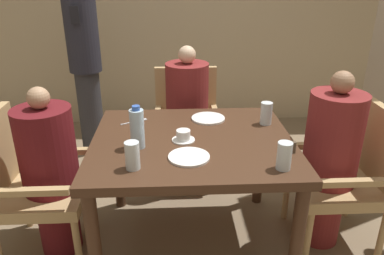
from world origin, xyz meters
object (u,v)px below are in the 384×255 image
Objects in this scene: chair_right_side at (350,172)px; plate_main_right at (208,118)px; chair_far_side at (187,121)px; water_bottle at (137,128)px; teacup_with_saucer at (183,136)px; glass_tall_near at (266,113)px; plate_main_left at (189,157)px; diner_in_right_chair at (330,160)px; glass_tall_mid at (284,156)px; glass_tall_far at (132,156)px; chair_left_side at (28,181)px; standing_host at (85,58)px; diner_in_far_chair at (187,117)px; diner_in_left_chair at (51,172)px.

chair_right_side is 0.93m from plate_main_right.
chair_far_side reaches higher than plate_main_right.
teacup_with_saucer is at bearing 15.70° from water_bottle.
plate_main_right is 1.54× the size of glass_tall_near.
diner_in_right_chair is at bearing 15.12° from plate_main_left.
glass_tall_far is (-0.72, 0.04, 0.00)m from glass_tall_mid.
chair_far_side is at bearing 75.84° from glass_tall_far.
chair_far_side reaches higher than glass_tall_far.
glass_tall_mid is 0.73m from glass_tall_far.
glass_tall_near is at bearing 20.78° from water_bottle.
teacup_with_saucer is 0.57m from glass_tall_near.
plate_main_right is at bearing 157.13° from diner_in_right_chair.
standing_host is (0.08, 1.38, 0.41)m from chair_left_side.
plate_main_left is 0.32m from water_bottle.
teacup_with_saucer is (0.82, -1.40, -0.14)m from standing_host.
chair_right_side is at bearing -37.84° from diner_in_far_chair.
water_bottle is 0.77m from glass_tall_mid.
diner_in_right_chair is (0.82, -0.89, 0.09)m from chair_far_side.
diner_in_right_chair reaches higher than plate_main_right.
chair_left_side is at bearing 165.24° from glass_tall_mid.
glass_tall_mid is (0.45, -0.13, 0.06)m from plate_main_left.
chair_right_side is 0.62m from glass_tall_near.
chair_left_side is at bearing -93.49° from standing_host.
teacup_with_saucer is at bearing 143.79° from glass_tall_mid.
water_bottle is at bearing -164.30° from teacup_with_saucer.
chair_left_side is at bearing -142.16° from diner_in_far_chair.
chair_left_side is 1.78m from diner_in_right_chair.
glass_tall_far is at bearing -145.77° from glass_tall_near.
glass_tall_near is (-0.49, 0.20, 0.32)m from chair_right_side.
chair_right_side is 6.84× the size of teacup_with_saucer.
standing_host is at bearing 144.10° from diner_in_far_chair.
diner_in_far_chair reaches higher than plate_main_right.
diner_in_right_chair reaches higher than water_bottle.
water_bottle is at bearing -107.08° from chair_far_side.
chair_left_side reaches higher than plate_main_left.
diner_in_left_chair is 0.63× the size of standing_host.
diner_in_far_chair is at bearing 137.71° from diner_in_right_chair.
chair_far_side reaches higher than plate_main_left.
glass_tall_far reaches higher than plate_main_right.
glass_tall_far is at bearing -32.04° from diner_in_left_chair.
water_bottle is at bearing 159.02° from glass_tall_mid.
glass_tall_far is (-0.30, -1.21, 0.32)m from chair_far_side.
diner_in_far_chair is 1.21m from glass_tall_mid.
chair_far_side is 0.17m from diner_in_far_chair.
glass_tall_mid is at bearing -20.98° from water_bottle.
diner_in_right_chair is 0.47m from glass_tall_near.
glass_tall_near reaches higher than plate_main_right.
glass_tall_far is at bearing -71.46° from standing_host.
plate_main_right is at bearing -47.50° from standing_host.
plate_main_left is at bearing -105.59° from plate_main_right.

